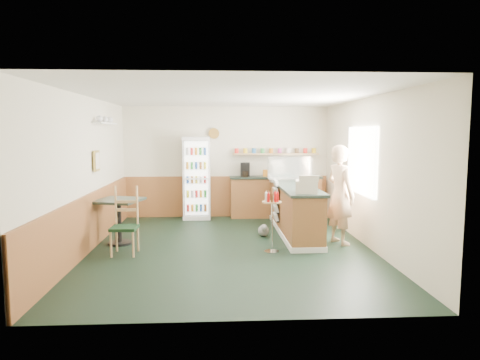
{
  "coord_description": "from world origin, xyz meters",
  "views": [
    {
      "loc": [
        -0.23,
        -7.51,
        2.06
      ],
      "look_at": [
        0.21,
        0.6,
        1.17
      ],
      "focal_mm": 32.0,
      "sensor_mm": 36.0,
      "label": 1
    }
  ],
  "objects": [
    {
      "name": "service_counter",
      "position": [
        1.35,
        1.07,
        0.46
      ],
      "size": [
        0.68,
        3.01,
        1.01
      ],
      "color": "#9F6433",
      "rests_on": "ground"
    },
    {
      "name": "newspaper_rack",
      "position": [
        0.99,
        1.25,
        0.66
      ],
      "size": [
        0.09,
        0.43,
        0.87
      ],
      "color": "black",
      "rests_on": "ground"
    },
    {
      "name": "back_counter",
      "position": [
        1.19,
        2.8,
        0.55
      ],
      "size": [
        2.24,
        0.42,
        1.69
      ],
      "color": "#9F6433",
      "rests_on": "ground"
    },
    {
      "name": "room_envelope",
      "position": [
        -0.23,
        0.73,
        1.52
      ],
      "size": [
        5.04,
        6.02,
        2.72
      ],
      "color": "beige",
      "rests_on": "ground"
    },
    {
      "name": "shopkeeper",
      "position": [
        2.05,
        0.22,
        0.92
      ],
      "size": [
        0.64,
        0.74,
        1.84
      ],
      "primitive_type": "imported",
      "rotation": [
        0.0,
        0.0,
        1.96
      ],
      "color": "tan",
      "rests_on": "ground"
    },
    {
      "name": "cafe_chair",
      "position": [
        -1.81,
        -0.21,
        0.6
      ],
      "size": [
        0.44,
        0.44,
        1.15
      ],
      "rotation": [
        0.0,
        0.0,
        -0.03
      ],
      "color": "black",
      "rests_on": "ground"
    },
    {
      "name": "ground",
      "position": [
        0.0,
        0.0,
        0.0
      ],
      "size": [
        6.0,
        6.0,
        0.0
      ],
      "primitive_type": "plane",
      "color": "black",
      "rests_on": "ground"
    },
    {
      "name": "dog_doorstop",
      "position": [
        0.69,
        0.84,
        0.13
      ],
      "size": [
        0.22,
        0.29,
        0.27
      ],
      "rotation": [
        0.0,
        0.0,
        0.29
      ],
      "color": "#969690",
      "rests_on": "ground"
    },
    {
      "name": "display_case",
      "position": [
        1.35,
        1.74,
        1.27
      ],
      "size": [
        0.94,
        0.49,
        0.53
      ],
      "color": "silver",
      "rests_on": "service_counter"
    },
    {
      "name": "cafe_table",
      "position": [
        -2.05,
        0.4,
        0.59
      ],
      "size": [
        0.95,
        0.95,
        0.84
      ],
      "rotation": [
        0.0,
        0.0,
        -0.27
      ],
      "color": "black",
      "rests_on": "ground"
    },
    {
      "name": "condiment_stand",
      "position": [
        0.71,
        -0.29,
        0.72
      ],
      "size": [
        0.33,
        0.33,
        1.04
      ],
      "rotation": [
        0.0,
        0.0,
        0.21
      ],
      "color": "silver",
      "rests_on": "ground"
    },
    {
      "name": "drinks_fridge",
      "position": [
        -0.72,
        2.74,
        0.98
      ],
      "size": [
        0.65,
        0.54,
        1.97
      ],
      "color": "white",
      "rests_on": "ground"
    },
    {
      "name": "cash_register",
      "position": [
        1.35,
        -0.09,
        1.12
      ],
      "size": [
        0.45,
        0.47,
        0.22
      ],
      "primitive_type": "cube",
      "rotation": [
        0.0,
        0.0,
        -0.2
      ],
      "color": "beige",
      "rests_on": "service_counter"
    }
  ]
}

